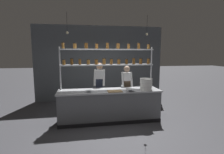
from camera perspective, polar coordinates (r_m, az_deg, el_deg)
The scene contains 12 objects.
ground_plane at distance 5.36m, azimuth -0.82°, elevation -13.95°, with size 40.00×40.00×0.00m, color #3D3D42.
back_wall at distance 7.44m, azimuth -3.86°, elevation 4.45°, with size 5.37×0.12×3.11m, color #4C5156.
prep_counter at distance 5.21m, azimuth -0.83°, elevation -9.26°, with size 2.97×0.76×0.92m.
spice_shelf_unit at distance 5.31m, azimuth -1.43°, elevation 5.96°, with size 2.85×0.28×2.31m.
chef_left at distance 5.74m, azimuth -4.07°, elevation -2.46°, with size 0.40×0.33×1.68m.
chef_center at distance 5.82m, azimuth 4.82°, elevation -3.04°, with size 0.37×0.29×1.57m.
container_stack at distance 5.15m, azimuth 11.05°, elevation -2.35°, with size 0.36×0.36×0.35m.
cutting_board at distance 4.90m, azimuth 0.95°, elevation -4.66°, with size 0.40×0.26×0.02m.
prep_bowl_near_left at distance 4.93m, azimuth 5.96°, elevation -4.33°, with size 0.26×0.26×0.07m.
prep_bowl_center_front at distance 4.85m, azimuth -7.53°, elevation -4.68°, with size 0.19×0.19×0.05m.
serving_cup_front at distance 5.43m, azimuth 3.33°, elevation -3.10°, with size 0.07×0.07×0.08m.
pendant_light_row at distance 5.01m, azimuth -1.11°, elevation 14.28°, with size 2.31×0.07×0.56m.
Camera 1 is at (-0.79, -4.92, 1.99)m, focal length 28.00 mm.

